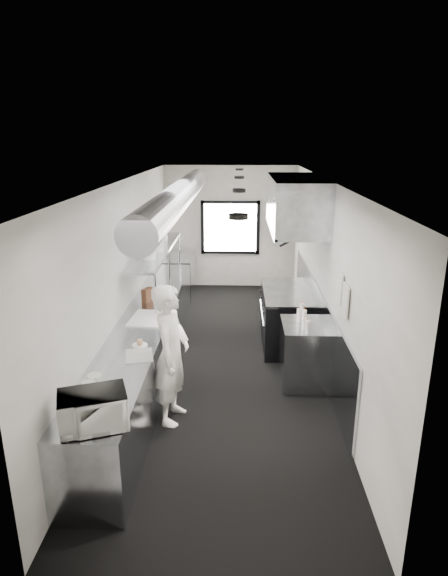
# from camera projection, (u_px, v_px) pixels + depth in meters

# --- Properties ---
(floor) EXTENTS (3.00, 8.00, 0.01)m
(floor) POSITION_uv_depth(u_px,v_px,m) (225.00, 359.00, 7.62)
(floor) COLOR black
(floor) RESTS_ON ground
(ceiling) EXTENTS (3.00, 8.00, 0.01)m
(ceiling) POSITION_uv_depth(u_px,v_px,m) (225.00, 181.00, 6.77)
(ceiling) COLOR silver
(ceiling) RESTS_ON wall_back
(wall_back) EXTENTS (3.00, 0.02, 2.80)m
(wall_back) POSITION_uv_depth(u_px,v_px,m) (230.00, 227.00, 11.00)
(wall_back) COLOR silver
(wall_back) RESTS_ON floor
(wall_front) EXTENTS (3.00, 0.02, 2.80)m
(wall_front) POSITION_uv_depth(u_px,v_px,m) (208.00, 431.00, 3.38)
(wall_front) COLOR silver
(wall_front) RESTS_ON floor
(wall_left) EXTENTS (0.02, 8.00, 2.80)m
(wall_left) POSITION_uv_depth(u_px,v_px,m) (127.00, 274.00, 7.24)
(wall_left) COLOR silver
(wall_left) RESTS_ON floor
(wall_right) EXTENTS (0.02, 8.00, 2.80)m
(wall_right) POSITION_uv_depth(u_px,v_px,m) (325.00, 276.00, 7.15)
(wall_right) COLOR silver
(wall_right) RESTS_ON floor
(wall_cladding) EXTENTS (0.03, 5.50, 1.10)m
(wall_cladding) POSITION_uv_depth(u_px,v_px,m) (317.00, 322.00, 7.69)
(wall_cladding) COLOR gray
(wall_cladding) RESTS_ON wall_right
(hvac_duct) EXTENTS (0.40, 6.40, 0.40)m
(hvac_duct) POSITION_uv_depth(u_px,v_px,m) (180.00, 195.00, 7.25)
(hvac_duct) COLOR #95969D
(hvac_duct) RESTS_ON ceiling
(service_window) EXTENTS (1.36, 0.05, 1.25)m
(service_window) POSITION_uv_depth(u_px,v_px,m) (230.00, 228.00, 10.97)
(service_window) COLOR silver
(service_window) RESTS_ON wall_back
(exhaust_hood) EXTENTS (0.81, 2.20, 0.88)m
(exhaust_hood) POSITION_uv_depth(u_px,v_px,m) (296.00, 204.00, 7.53)
(exhaust_hood) COLOR gray
(exhaust_hood) RESTS_ON ceiling
(prep_counter) EXTENTS (0.70, 6.00, 0.90)m
(prep_counter) POSITION_uv_depth(u_px,v_px,m) (146.00, 346.00, 7.04)
(prep_counter) COLOR gray
(prep_counter) RESTS_ON floor
(pass_shelf) EXTENTS (0.45, 3.00, 0.68)m
(pass_shelf) POSITION_uv_depth(u_px,v_px,m) (157.00, 251.00, 8.14)
(pass_shelf) COLOR gray
(pass_shelf) RESTS_ON prep_counter
(range) EXTENTS (0.88, 1.60, 0.94)m
(range) POSITION_uv_depth(u_px,v_px,m) (287.00, 317.00, 8.11)
(range) COLOR black
(range) RESTS_ON floor
(bottle_station) EXTENTS (0.65, 0.80, 0.90)m
(bottle_station) POSITION_uv_depth(u_px,v_px,m) (304.00, 354.00, 6.78)
(bottle_station) COLOR gray
(bottle_station) RESTS_ON floor
(far_work_table) EXTENTS (0.70, 1.20, 0.90)m
(far_work_table) POSITION_uv_depth(u_px,v_px,m) (178.00, 276.00, 10.56)
(far_work_table) COLOR gray
(far_work_table) RESTS_ON floor
(notice_sheet_a) EXTENTS (0.02, 0.28, 0.38)m
(notice_sheet_a) POSITION_uv_depth(u_px,v_px,m) (340.00, 288.00, 5.94)
(notice_sheet_a) COLOR silver
(notice_sheet_a) RESTS_ON wall_right
(notice_sheet_b) EXTENTS (0.02, 0.28, 0.38)m
(notice_sheet_b) POSITION_uv_depth(u_px,v_px,m) (345.00, 301.00, 5.62)
(notice_sheet_b) COLOR silver
(notice_sheet_b) RESTS_ON wall_right
(line_cook) EXTENTS (0.51, 0.70, 1.76)m
(line_cook) POSITION_uv_depth(u_px,v_px,m) (171.00, 354.00, 5.76)
(line_cook) COLOR white
(line_cook) RESTS_ON floor
(microwave) EXTENTS (0.66, 0.58, 0.33)m
(microwave) POSITION_uv_depth(u_px,v_px,m) (93.00, 410.00, 4.26)
(microwave) COLOR white
(microwave) RESTS_ON prep_counter
(deli_tub_a) EXTENTS (0.18, 0.18, 0.11)m
(deli_tub_a) POSITION_uv_depth(u_px,v_px,m) (95.00, 380.00, 5.01)
(deli_tub_a) COLOR beige
(deli_tub_a) RESTS_ON prep_counter
(deli_tub_b) EXTENTS (0.20, 0.20, 0.11)m
(deli_tub_b) POSITION_uv_depth(u_px,v_px,m) (89.00, 387.00, 4.87)
(deli_tub_b) COLOR beige
(deli_tub_b) RESTS_ON prep_counter
(newspaper) EXTENTS (0.40, 0.46, 0.01)m
(newspaper) POSITION_uv_depth(u_px,v_px,m) (139.00, 356.00, 5.68)
(newspaper) COLOR silver
(newspaper) RESTS_ON prep_counter
(small_plate) EXTENTS (0.25, 0.25, 0.02)m
(small_plate) POSITION_uv_depth(u_px,v_px,m) (140.00, 345.00, 5.95)
(small_plate) COLOR white
(small_plate) RESTS_ON prep_counter
(pastry) EXTENTS (0.08, 0.08, 0.08)m
(pastry) POSITION_uv_depth(u_px,v_px,m) (140.00, 342.00, 5.94)
(pastry) COLOR tan
(pastry) RESTS_ON small_plate
(cutting_board) EXTENTS (0.55, 0.70, 0.02)m
(cutting_board) POSITION_uv_depth(u_px,v_px,m) (149.00, 319.00, 6.82)
(cutting_board) COLOR silver
(cutting_board) RESTS_ON prep_counter
(knife_block) EXTENTS (0.16, 0.22, 0.22)m
(knife_block) POSITION_uv_depth(u_px,v_px,m) (147.00, 295.00, 7.53)
(knife_block) COLOR brown
(knife_block) RESTS_ON prep_counter
(plate_stack_a) EXTENTS (0.24, 0.24, 0.26)m
(plate_stack_a) POSITION_uv_depth(u_px,v_px,m) (149.00, 251.00, 7.44)
(plate_stack_a) COLOR white
(plate_stack_a) RESTS_ON pass_shelf
(plate_stack_b) EXTENTS (0.33, 0.33, 0.33)m
(plate_stack_b) POSITION_uv_depth(u_px,v_px,m) (156.00, 242.00, 7.92)
(plate_stack_b) COLOR white
(plate_stack_b) RESTS_ON pass_shelf
(plate_stack_c) EXTENTS (0.22, 0.22, 0.30)m
(plate_stack_c) POSITION_uv_depth(u_px,v_px,m) (157.00, 238.00, 8.27)
(plate_stack_c) COLOR white
(plate_stack_c) RESTS_ON pass_shelf
(plate_stack_d) EXTENTS (0.27, 0.27, 0.35)m
(plate_stack_d) POSITION_uv_depth(u_px,v_px,m) (161.00, 231.00, 8.71)
(plate_stack_d) COLOR white
(plate_stack_d) RESTS_ON pass_shelf
(squeeze_bottle_a) EXTENTS (0.08, 0.08, 0.19)m
(squeeze_bottle_a) POSITION_uv_depth(u_px,v_px,m) (308.00, 327.00, 6.30)
(squeeze_bottle_a) COLOR silver
(squeeze_bottle_a) RESTS_ON bottle_station
(squeeze_bottle_b) EXTENTS (0.06, 0.06, 0.16)m
(squeeze_bottle_b) POSITION_uv_depth(u_px,v_px,m) (304.00, 324.00, 6.44)
(squeeze_bottle_b) COLOR silver
(squeeze_bottle_b) RESTS_ON bottle_station
(squeeze_bottle_c) EXTENTS (0.08, 0.08, 0.20)m
(squeeze_bottle_c) POSITION_uv_depth(u_px,v_px,m) (304.00, 317.00, 6.65)
(squeeze_bottle_c) COLOR silver
(squeeze_bottle_c) RESTS_ON bottle_station
(squeeze_bottle_d) EXTENTS (0.08, 0.08, 0.19)m
(squeeze_bottle_d) POSITION_uv_depth(u_px,v_px,m) (299.00, 315.00, 6.72)
(squeeze_bottle_d) COLOR silver
(squeeze_bottle_d) RESTS_ON bottle_station
(squeeze_bottle_e) EXTENTS (0.08, 0.08, 0.19)m
(squeeze_bottle_e) POSITION_uv_depth(u_px,v_px,m) (301.00, 310.00, 6.92)
(squeeze_bottle_e) COLOR silver
(squeeze_bottle_e) RESTS_ON bottle_station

